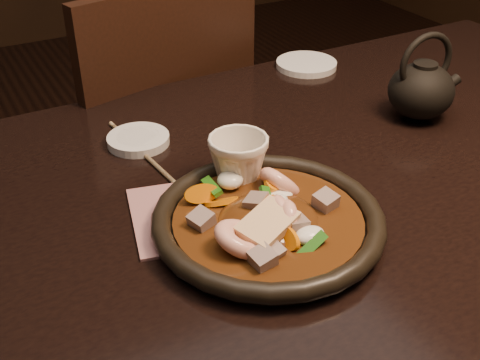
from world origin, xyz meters
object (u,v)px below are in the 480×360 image
chair (148,154)px  plate (268,221)px  teapot (422,88)px  table (304,231)px  tea_cup (238,160)px

chair → plate: chair is taller
chair → teapot: size_ratio=6.11×
plate → chair: bearing=84.0°
table → chair: bearing=93.0°
tea_cup → teapot: 0.39m
table → teapot: teapot is taller
teapot → chair: bearing=128.3°
chair → table: bearing=79.8°
plate → tea_cup: size_ratio=3.51×
plate → table: bearing=29.1°
plate → teapot: teapot is taller
table → chair: chair is taller
chair → tea_cup: bearing=71.4°
chair → plate: bearing=70.7°
table → tea_cup: 0.16m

